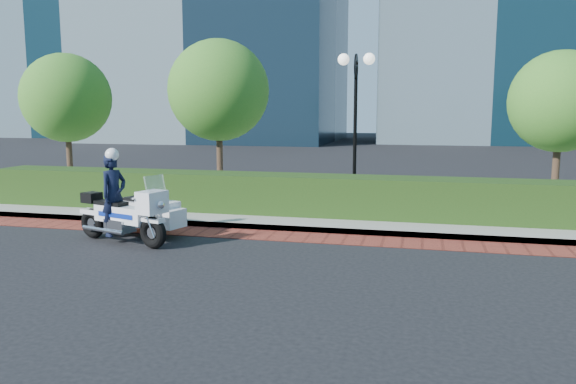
% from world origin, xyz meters
% --- Properties ---
extents(ground, '(120.00, 120.00, 0.00)m').
position_xyz_m(ground, '(0.00, 0.00, 0.00)').
color(ground, black).
rests_on(ground, ground).
extents(brick_strip, '(60.00, 1.00, 0.01)m').
position_xyz_m(brick_strip, '(0.00, 1.50, 0.01)').
color(brick_strip, maroon).
rests_on(brick_strip, ground).
extents(sidewalk, '(60.00, 8.00, 0.15)m').
position_xyz_m(sidewalk, '(0.00, 6.00, 0.07)').
color(sidewalk, gray).
rests_on(sidewalk, ground).
extents(hedge_main, '(18.00, 1.20, 1.00)m').
position_xyz_m(hedge_main, '(0.00, 3.60, 0.65)').
color(hedge_main, black).
rests_on(hedge_main, sidewalk).
extents(lamppost, '(1.02, 0.70, 4.21)m').
position_xyz_m(lamppost, '(1.00, 5.20, 2.96)').
color(lamppost, black).
rests_on(lamppost, sidewalk).
extents(tree_a, '(3.00, 3.00, 4.58)m').
position_xyz_m(tree_a, '(-9.00, 6.50, 3.22)').
color(tree_a, '#332319').
rests_on(tree_a, sidewalk).
extents(tree_b, '(3.20, 3.20, 4.89)m').
position_xyz_m(tree_b, '(-3.50, 6.50, 3.43)').
color(tree_b, '#332319').
rests_on(tree_b, sidewalk).
extents(tree_c, '(2.80, 2.80, 4.30)m').
position_xyz_m(tree_c, '(6.50, 6.50, 3.05)').
color(tree_c, '#332319').
rests_on(tree_c, sidewalk).
extents(police_motorcycle, '(2.44, 2.15, 2.03)m').
position_xyz_m(police_motorcycle, '(-3.31, 0.43, 0.70)').
color(police_motorcycle, black).
rests_on(police_motorcycle, ground).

